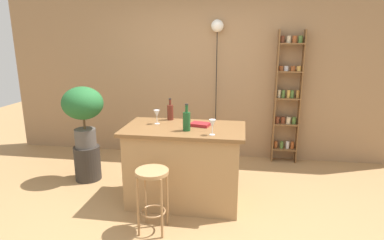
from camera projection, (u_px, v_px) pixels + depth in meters
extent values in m
plane|color=#A37A4C|center=(180.00, 213.00, 3.58)|extent=(12.00, 12.00, 0.00)
cube|color=#997551|center=(203.00, 69.00, 5.10)|extent=(6.40, 0.10, 2.80)
cube|color=#A87F51|center=(184.00, 166.00, 3.76)|extent=(1.25, 0.70, 0.87)
cube|color=brown|center=(184.00, 129.00, 3.64)|extent=(1.36, 0.76, 0.04)
cylinder|color=#997047|center=(138.00, 207.00, 3.10)|extent=(0.02, 0.02, 0.61)
cylinder|color=#997047|center=(162.00, 209.00, 3.07)|extent=(0.02, 0.02, 0.61)
cylinder|color=#997047|center=(145.00, 196.00, 3.33)|extent=(0.02, 0.02, 0.61)
cylinder|color=#997047|center=(167.00, 198.00, 3.29)|extent=(0.02, 0.02, 0.61)
torus|color=#997047|center=(153.00, 211.00, 3.22)|extent=(0.25, 0.25, 0.02)
cylinder|color=#A87F51|center=(152.00, 172.00, 3.12)|extent=(0.32, 0.32, 0.03)
cube|color=brown|center=(275.00, 98.00, 4.88)|extent=(0.02, 0.16, 2.00)
cube|color=brown|center=(300.00, 99.00, 4.83)|extent=(0.02, 0.16, 2.00)
cube|color=brown|center=(284.00, 149.00, 5.05)|extent=(0.34, 0.16, 0.02)
cylinder|color=#994C23|center=(276.00, 144.00, 5.06)|extent=(0.05, 0.05, 0.11)
cylinder|color=#4C7033|center=(281.00, 145.00, 5.04)|extent=(0.05, 0.05, 0.11)
cylinder|color=silver|center=(287.00, 145.00, 5.03)|extent=(0.05, 0.05, 0.11)
cylinder|color=#994C23|center=(292.00, 145.00, 5.02)|extent=(0.05, 0.05, 0.11)
cube|color=brown|center=(286.00, 124.00, 4.95)|extent=(0.34, 0.16, 0.02)
cylinder|color=brown|center=(277.00, 120.00, 4.95)|extent=(0.07, 0.07, 0.10)
cylinder|color=brown|center=(283.00, 120.00, 4.94)|extent=(0.07, 0.07, 0.10)
cylinder|color=beige|center=(288.00, 120.00, 4.92)|extent=(0.07, 0.07, 0.10)
cylinder|color=#4C7033|center=(294.00, 120.00, 4.92)|extent=(0.07, 0.07, 0.10)
cube|color=brown|center=(288.00, 98.00, 4.85)|extent=(0.34, 0.16, 0.02)
cylinder|color=beige|center=(279.00, 94.00, 4.86)|extent=(0.05, 0.05, 0.12)
cylinder|color=#4C7033|center=(283.00, 94.00, 4.84)|extent=(0.05, 0.05, 0.12)
cylinder|color=gold|center=(288.00, 94.00, 4.84)|extent=(0.05, 0.05, 0.12)
cylinder|color=#4C7033|center=(292.00, 94.00, 4.82)|extent=(0.05, 0.05, 0.12)
cylinder|color=#AD7A38|center=(298.00, 94.00, 4.81)|extent=(0.05, 0.05, 0.12)
cube|color=brown|center=(290.00, 72.00, 4.75)|extent=(0.34, 0.16, 0.02)
cylinder|color=#994C23|center=(281.00, 68.00, 4.76)|extent=(0.06, 0.06, 0.07)
cylinder|color=silver|center=(286.00, 68.00, 4.75)|extent=(0.06, 0.06, 0.07)
cylinder|color=#994C23|center=(293.00, 69.00, 4.73)|extent=(0.06, 0.06, 0.07)
cylinder|color=gold|center=(299.00, 69.00, 4.72)|extent=(0.06, 0.06, 0.07)
cube|color=brown|center=(292.00, 44.00, 4.65)|extent=(0.34, 0.16, 0.02)
cylinder|color=brown|center=(282.00, 39.00, 4.66)|extent=(0.06, 0.06, 0.10)
cylinder|color=beige|center=(289.00, 39.00, 4.65)|extent=(0.06, 0.06, 0.10)
cylinder|color=#994C23|center=(295.00, 39.00, 4.63)|extent=(0.06, 0.06, 0.10)
cylinder|color=#4C7033|center=(301.00, 39.00, 4.62)|extent=(0.06, 0.06, 0.10)
cylinder|color=#2D2823|center=(88.00, 163.00, 4.40)|extent=(0.34, 0.34, 0.47)
cylinder|color=#514C47|center=(85.00, 138.00, 4.31)|extent=(0.28, 0.28, 0.25)
cylinder|color=brown|center=(84.00, 123.00, 4.26)|extent=(0.03, 0.03, 0.16)
ellipsoid|color=#23602D|center=(83.00, 103.00, 4.19)|extent=(0.54, 0.49, 0.43)
cylinder|color=#5B2319|center=(170.00, 112.00, 3.95)|extent=(0.08, 0.08, 0.18)
cylinder|color=#5B2319|center=(170.00, 102.00, 3.92)|extent=(0.03, 0.03, 0.07)
cylinder|color=black|center=(170.00, 99.00, 3.91)|extent=(0.03, 0.03, 0.01)
cylinder|color=#194C23|center=(187.00, 121.00, 3.48)|extent=(0.08, 0.08, 0.20)
cylinder|color=#194C23|center=(187.00, 109.00, 3.45)|extent=(0.03, 0.03, 0.08)
cylinder|color=black|center=(187.00, 104.00, 3.44)|extent=(0.04, 0.04, 0.01)
cylinder|color=silver|center=(157.00, 124.00, 3.79)|extent=(0.06, 0.06, 0.00)
cylinder|color=silver|center=(157.00, 120.00, 3.78)|extent=(0.01, 0.01, 0.07)
cone|color=silver|center=(157.00, 114.00, 3.76)|extent=(0.07, 0.07, 0.08)
cylinder|color=silver|center=(212.00, 135.00, 3.35)|extent=(0.06, 0.06, 0.00)
cylinder|color=silver|center=(212.00, 131.00, 3.34)|extent=(0.01, 0.01, 0.07)
cone|color=silver|center=(212.00, 124.00, 3.32)|extent=(0.07, 0.07, 0.08)
cube|color=maroon|center=(200.00, 124.00, 3.69)|extent=(0.24, 0.19, 0.03)
cylinder|color=black|center=(216.00, 94.00, 5.05)|extent=(0.01, 0.01, 2.06)
sphere|color=white|center=(217.00, 26.00, 4.79)|extent=(0.19, 0.19, 0.19)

